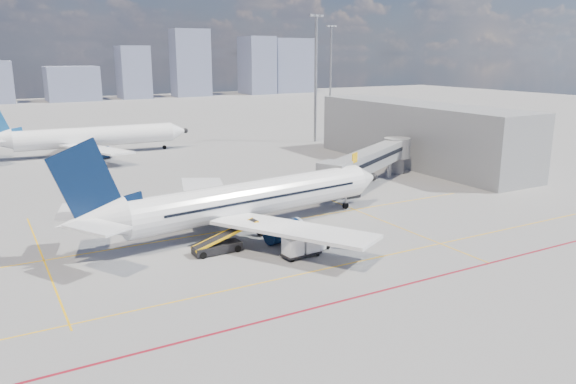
% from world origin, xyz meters
% --- Properties ---
extents(ground, '(420.00, 420.00, 0.00)m').
position_xyz_m(ground, '(0.00, 0.00, 0.00)').
color(ground, gray).
rests_on(ground, ground).
extents(apron_markings, '(90.00, 35.12, 0.01)m').
position_xyz_m(apron_markings, '(-0.58, -3.91, 0.01)').
color(apron_markings, '#EDAB0C').
rests_on(apron_markings, ground).
extents(jet_bridge, '(23.55, 15.78, 6.30)m').
position_xyz_m(jet_bridge, '(23.51, 16.91, 3.74)').
color(jet_bridge, gray).
rests_on(jet_bridge, ground).
extents(terminal_block, '(10.00, 42.00, 10.00)m').
position_xyz_m(terminal_block, '(39.95, 26.00, 5.00)').
color(terminal_block, gray).
rests_on(terminal_block, ground).
extents(floodlight_mast_ne, '(3.20, 0.61, 25.45)m').
position_xyz_m(floodlight_mast_ne, '(38.00, 55.00, 13.59)').
color(floodlight_mast_ne, gray).
rests_on(floodlight_mast_ne, ground).
extents(floodlight_mast_far, '(3.20, 0.61, 25.45)m').
position_xyz_m(floodlight_mast_far, '(65.00, 90.00, 13.59)').
color(floodlight_mast_far, gray).
rests_on(floodlight_mast_far, ground).
extents(distant_skyline, '(253.43, 15.16, 31.46)m').
position_xyz_m(distant_skyline, '(-6.51, 190.00, 12.26)').
color(distant_skyline, slate).
rests_on(distant_skyline, ground).
extents(main_aircraft, '(37.65, 32.73, 11.04)m').
position_xyz_m(main_aircraft, '(-0.93, 7.06, 3.22)').
color(main_aircraft, white).
rests_on(main_aircraft, ground).
extents(second_aircraft, '(36.96, 32.19, 10.86)m').
position_xyz_m(second_aircraft, '(-6.32, 61.54, 3.23)').
color(second_aircraft, white).
rests_on(second_aircraft, ground).
extents(baggage_tug, '(2.31, 1.84, 1.42)m').
position_xyz_m(baggage_tug, '(2.65, -1.77, 0.68)').
color(baggage_tug, white).
rests_on(baggage_tug, ground).
extents(cargo_dolly, '(3.61, 1.77, 1.93)m').
position_xyz_m(cargo_dolly, '(0.41, -2.46, 1.06)').
color(cargo_dolly, black).
rests_on(cargo_dolly, ground).
extents(belt_loader, '(6.50, 1.88, 2.64)m').
position_xyz_m(belt_loader, '(-5.64, 2.23, 0.68)').
color(belt_loader, black).
rests_on(belt_loader, ground).
extents(ramp_worker, '(0.80, 0.83, 1.91)m').
position_xyz_m(ramp_worker, '(5.72, -2.95, 0.96)').
color(ramp_worker, yellow).
rests_on(ramp_worker, ground).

